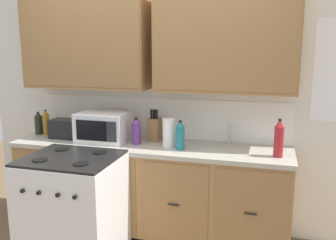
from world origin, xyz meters
TOP-DOWN VIEW (x-y plane):
  - wall_unit at (0.00, 0.50)m, footprint 3.80×0.40m
  - counter_run at (0.00, 0.30)m, footprint 2.63×0.64m
  - stove_range at (-0.46, -0.33)m, footprint 0.76×0.68m
  - microwave at (-0.46, 0.31)m, footprint 0.48×0.37m
  - toaster at (-0.89, 0.31)m, footprint 0.28×0.18m
  - knife_block at (0.01, 0.45)m, footprint 0.11×0.14m
  - sink_faucet at (0.73, 0.51)m, footprint 0.02×0.02m
  - paper_towel_roll at (0.20, 0.28)m, footprint 0.12×0.12m
  - bottle_amber at (-1.16, 0.38)m, footprint 0.07×0.07m
  - bottle_teal at (0.32, 0.21)m, footprint 0.08×0.08m
  - bottle_red at (1.17, 0.21)m, footprint 0.08×0.08m
  - bottle_violet at (-0.11, 0.28)m, footprint 0.08×0.08m
  - bottle_dark at (-1.25, 0.38)m, footprint 0.08×0.08m

SIDE VIEW (x-z plane):
  - stove_range at x=-0.46m, z-range 0.00..0.95m
  - counter_run at x=0.00m, z-range 0.01..0.93m
  - toaster at x=-0.89m, z-range 0.92..1.11m
  - sink_faucet at x=0.73m, z-range 0.92..1.12m
  - knife_block at x=0.01m, z-range 0.88..1.19m
  - bottle_dark at x=-1.25m, z-range 0.91..1.15m
  - bottle_violet at x=-0.11m, z-range 0.91..1.16m
  - bottle_teal at x=0.32m, z-range 0.91..1.18m
  - bottle_amber at x=-1.16m, z-range 0.91..1.18m
  - paper_towel_roll at x=0.20m, z-range 0.92..1.18m
  - microwave at x=-0.46m, z-range 0.92..1.20m
  - bottle_red at x=1.17m, z-range 0.91..1.23m
  - wall_unit at x=0.00m, z-range 0.40..2.90m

